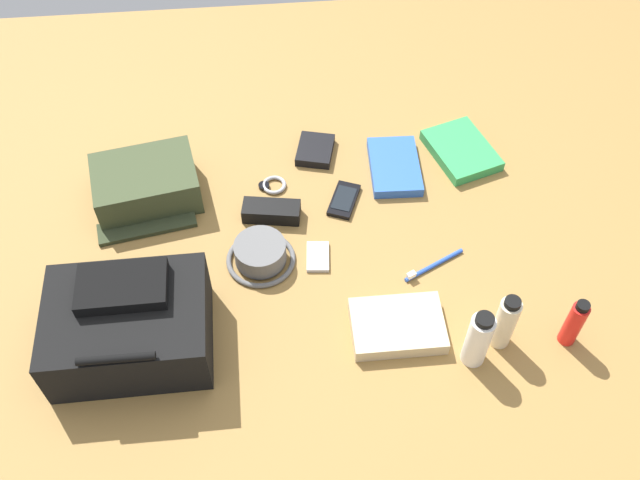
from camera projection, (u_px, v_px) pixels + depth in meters
name	position (u px, v px, depth m)	size (l,w,h in m)	color
ground_plane	(320.00, 253.00, 1.72)	(2.64, 2.02, 0.02)	olive
backpack	(129.00, 325.00, 1.49)	(0.33, 0.26, 0.17)	black
toiletry_pouch	(146.00, 185.00, 1.77)	(0.28, 0.26, 0.10)	#384228
bucket_hat	(260.00, 254.00, 1.67)	(0.16, 0.16, 0.06)	#5E5E5E
sunscreen_spray	(574.00, 323.00, 1.51)	(0.04, 0.04, 0.14)	red
lotion_bottle	(505.00, 322.00, 1.50)	(0.05, 0.05, 0.16)	beige
toothpaste_tube	(478.00, 339.00, 1.47)	(0.05, 0.05, 0.16)	white
paperback_novel	(461.00, 151.00, 1.89)	(0.20, 0.23, 0.03)	#2D934C
travel_guidebook	(394.00, 167.00, 1.86)	(0.13, 0.20, 0.03)	blue
cell_phone	(344.00, 200.00, 1.80)	(0.10, 0.13, 0.01)	black
media_player	(318.00, 257.00, 1.69)	(0.06, 0.09, 0.01)	#B7B7BC
wristwatch	(273.00, 185.00, 1.83)	(0.07, 0.06, 0.01)	#99999E
toothbrush	(431.00, 267.00, 1.67)	(0.15, 0.08, 0.02)	blue
wallet	(315.00, 150.00, 1.90)	(0.09, 0.11, 0.02)	black
folded_towel	(397.00, 326.00, 1.56)	(0.20, 0.14, 0.04)	#C6B289
sunglasses_case	(271.00, 211.00, 1.75)	(0.14, 0.06, 0.04)	black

